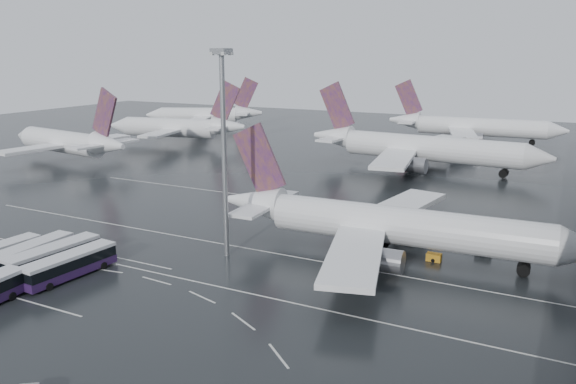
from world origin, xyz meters
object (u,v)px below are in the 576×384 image
at_px(jet_remote_far, 206,115).
at_px(gse_cart_belly_d, 484,250).
at_px(gse_cart_belly_a, 434,257).
at_px(jet_remote_west, 69,143).
at_px(gse_cart_belly_c, 357,250).
at_px(jet_remote_mid, 178,128).
at_px(bus_row_near_d, 70,264).
at_px(bus_row_near_b, 29,255).
at_px(airliner_gate_b, 419,148).
at_px(airliner_gate_c, 471,127).
at_px(floodlight_mast, 223,130).
at_px(gse_cart_belly_b, 474,240).
at_px(gse_cart_belly_e, 414,223).
at_px(bus_row_near_c, 53,257).
at_px(airliner_main, 387,225).

height_order(jet_remote_far, gse_cart_belly_d, jet_remote_far).
distance_m(gse_cart_belly_a, gse_cart_belly_d, 8.42).
distance_m(jet_remote_west, gse_cart_belly_c, 99.66).
bearing_deg(gse_cart_belly_d, jet_remote_west, 167.79).
xyz_separation_m(jet_remote_mid, bus_row_near_d, (56.20, -95.76, -3.54)).
bearing_deg(gse_cart_belly_a, bus_row_near_b, -150.63).
distance_m(airliner_gate_b, jet_remote_far, 102.55).
bearing_deg(airliner_gate_c, jet_remote_west, -139.70).
distance_m(jet_remote_west, jet_remote_mid, 38.59).
bearing_deg(bus_row_near_b, gse_cart_belly_a, -61.07).
bearing_deg(bus_row_near_d, airliner_gate_c, -5.63).
relative_size(jet_remote_far, floodlight_mast, 1.48).
distance_m(gse_cart_belly_b, gse_cart_belly_e, 12.08).
xyz_separation_m(jet_remote_far, gse_cart_belly_a, (112.55, -104.51, -4.57)).
height_order(jet_remote_west, jet_remote_mid, jet_remote_mid).
bearing_deg(bus_row_near_c, airliner_gate_b, -11.46).
relative_size(bus_row_near_c, bus_row_near_d, 1.03).
relative_size(jet_remote_mid, gse_cart_belly_e, 23.56).
bearing_deg(gse_cart_belly_b, gse_cart_belly_c, -140.18).
bearing_deg(gse_cart_belly_a, gse_cart_belly_c, -168.28).
bearing_deg(gse_cart_belly_e, airliner_gate_b, 103.55).
bearing_deg(airliner_gate_c, gse_cart_belly_a, -85.82).
relative_size(gse_cart_belly_a, gse_cart_belly_d, 0.91).
distance_m(bus_row_near_b, gse_cart_belly_a, 56.68).
height_order(airliner_main, gse_cart_belly_b, airliner_main).
bearing_deg(bus_row_near_d, bus_row_near_b, 94.58).
height_order(airliner_gate_b, bus_row_near_d, airliner_gate_b).
bearing_deg(bus_row_near_c, jet_remote_west, 51.45).
xyz_separation_m(bus_row_near_c, floodlight_mast, (18.18, 15.31, 16.72)).
relative_size(bus_row_near_d, gse_cart_belly_c, 7.08).
relative_size(bus_row_near_b, gse_cart_belly_c, 7.02).
bearing_deg(gse_cart_belly_a, gse_cart_belly_e, 114.39).
height_order(airliner_gate_b, bus_row_near_c, airliner_gate_b).
bearing_deg(bus_row_near_c, bus_row_near_b, 108.95).
height_order(airliner_gate_c, gse_cart_belly_d, airliner_gate_c).
height_order(airliner_gate_b, bus_row_near_b, airliner_gate_b).
relative_size(bus_row_near_c, gse_cart_belly_d, 6.09).
distance_m(jet_remote_far, gse_cart_belly_b, 150.02).
xyz_separation_m(airliner_main, floodlight_mast, (-20.76, -10.54, 13.92)).
distance_m(jet_remote_far, floodlight_mast, 144.52).
distance_m(bus_row_near_d, gse_cart_belly_c, 40.01).
bearing_deg(floodlight_mast, gse_cart_belly_a, 22.82).
bearing_deg(bus_row_near_c, gse_cart_belly_e, -37.28).
xyz_separation_m(airliner_gate_b, gse_cart_belly_b, (22.44, -53.47, -4.75)).
bearing_deg(floodlight_mast, jet_remote_mid, 131.44).
bearing_deg(bus_row_near_d, bus_row_near_c, 82.19).
relative_size(jet_remote_far, gse_cart_belly_b, 19.03).
bearing_deg(gse_cart_belly_e, gse_cart_belly_c, -102.41).
distance_m(airliner_gate_c, gse_cart_belly_d, 111.08).
height_order(jet_remote_far, gse_cart_belly_e, jet_remote_far).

